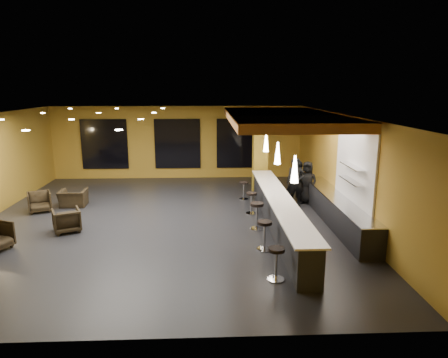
{
  "coord_description": "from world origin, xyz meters",
  "views": [
    {
      "loc": [
        1.42,
        -12.84,
        4.39
      ],
      "look_at": [
        2.0,
        0.5,
        1.3
      ],
      "focal_mm": 32.0,
      "sensor_mm": 36.0,
      "label": 1
    }
  ],
  "objects_px": {
    "staff_b": "(299,182)",
    "armchair_d": "(73,198)",
    "bar_stool_4": "(244,188)",
    "armchair_c": "(40,202)",
    "pendant_2": "(266,142)",
    "staff_a": "(296,182)",
    "pendant_1": "(278,153)",
    "bar_stool_2": "(257,212)",
    "bar_stool_3": "(251,200)",
    "column": "(260,151)",
    "bar_stool_1": "(264,232)",
    "pendant_0": "(295,169)",
    "bar_stool_0": "(276,259)",
    "prep_counter": "(336,211)",
    "staff_c": "(307,182)",
    "bar_counter": "(279,214)",
    "armchair_b": "(67,220)"
  },
  "relations": [
    {
      "from": "staff_b",
      "to": "armchair_d",
      "type": "bearing_deg",
      "value": -167.18
    },
    {
      "from": "bar_stool_4",
      "to": "armchair_c",
      "type": "bearing_deg",
      "value": -170.42
    },
    {
      "from": "pendant_2",
      "to": "staff_a",
      "type": "xyz_separation_m",
      "value": [
        1.06,
        -0.54,
        -1.42
      ]
    },
    {
      "from": "pendant_2",
      "to": "staff_b",
      "type": "xyz_separation_m",
      "value": [
        1.32,
        -0.0,
        -1.54
      ]
    },
    {
      "from": "pendant_1",
      "to": "bar_stool_2",
      "type": "distance_m",
      "value": 1.98
    },
    {
      "from": "armchair_d",
      "to": "bar_stool_3",
      "type": "height_order",
      "value": "bar_stool_3"
    },
    {
      "from": "staff_b",
      "to": "column",
      "type": "bearing_deg",
      "value": 141.01
    },
    {
      "from": "bar_stool_3",
      "to": "pendant_2",
      "type": "bearing_deg",
      "value": 63.99
    },
    {
      "from": "bar_stool_1",
      "to": "pendant_0",
      "type": "bearing_deg",
      "value": -30.23
    },
    {
      "from": "column",
      "to": "bar_stool_4",
      "type": "xyz_separation_m",
      "value": [
        -0.78,
        -1.13,
        -1.28
      ]
    },
    {
      "from": "pendant_0",
      "to": "armchair_d",
      "type": "relative_size",
      "value": 0.73
    },
    {
      "from": "staff_b",
      "to": "bar_stool_0",
      "type": "relative_size",
      "value": 2.02
    },
    {
      "from": "staff_a",
      "to": "bar_stool_4",
      "type": "distance_m",
      "value": 2.15
    },
    {
      "from": "pendant_0",
      "to": "armchair_d",
      "type": "xyz_separation_m",
      "value": [
        -7.26,
        4.81,
        -2.04
      ]
    },
    {
      "from": "column",
      "to": "pendant_2",
      "type": "relative_size",
      "value": 5.0
    },
    {
      "from": "column",
      "to": "prep_counter",
      "type": "bearing_deg",
      "value": -64.0
    },
    {
      "from": "pendant_1",
      "to": "staff_c",
      "type": "relative_size",
      "value": 0.43
    },
    {
      "from": "column",
      "to": "bar_stool_2",
      "type": "height_order",
      "value": "column"
    },
    {
      "from": "staff_a",
      "to": "bar_stool_1",
      "type": "height_order",
      "value": "staff_a"
    },
    {
      "from": "staff_b",
      "to": "staff_a",
      "type": "bearing_deg",
      "value": -103.96
    },
    {
      "from": "pendant_1",
      "to": "armchair_d",
      "type": "height_order",
      "value": "pendant_1"
    },
    {
      "from": "bar_stool_0",
      "to": "bar_stool_2",
      "type": "distance_m",
      "value": 3.39
    },
    {
      "from": "pendant_0",
      "to": "bar_counter",
      "type": "bearing_deg",
      "value": 90.0
    },
    {
      "from": "column",
      "to": "pendant_0",
      "type": "bearing_deg",
      "value": -90.0
    },
    {
      "from": "pendant_1",
      "to": "staff_a",
      "type": "relative_size",
      "value": 0.38
    },
    {
      "from": "staff_c",
      "to": "armchair_c",
      "type": "bearing_deg",
      "value": -152.62
    },
    {
      "from": "armchair_d",
      "to": "bar_stool_0",
      "type": "distance_m",
      "value": 9.05
    },
    {
      "from": "pendant_0",
      "to": "pendant_1",
      "type": "bearing_deg",
      "value": 90.0
    },
    {
      "from": "bar_stool_0",
      "to": "bar_stool_2",
      "type": "height_order",
      "value": "bar_stool_2"
    },
    {
      "from": "bar_stool_2",
      "to": "bar_stool_3",
      "type": "height_order",
      "value": "bar_stool_2"
    },
    {
      "from": "armchair_d",
      "to": "bar_stool_4",
      "type": "xyz_separation_m",
      "value": [
        6.49,
        0.65,
        0.15
      ]
    },
    {
      "from": "bar_stool_3",
      "to": "bar_stool_0",
      "type": "bearing_deg",
      "value": -89.72
    },
    {
      "from": "armchair_b",
      "to": "armchair_c",
      "type": "distance_m",
      "value": 2.68
    },
    {
      "from": "prep_counter",
      "to": "staff_c",
      "type": "height_order",
      "value": "staff_c"
    },
    {
      "from": "armchair_b",
      "to": "armchair_d",
      "type": "relative_size",
      "value": 0.83
    },
    {
      "from": "prep_counter",
      "to": "bar_stool_1",
      "type": "bearing_deg",
      "value": -141.79
    },
    {
      "from": "armchair_b",
      "to": "bar_stool_0",
      "type": "bearing_deg",
      "value": 124.43
    },
    {
      "from": "armchair_b",
      "to": "armchair_d",
      "type": "distance_m",
      "value": 2.8
    },
    {
      "from": "prep_counter",
      "to": "bar_stool_4",
      "type": "relative_size",
      "value": 8.26
    },
    {
      "from": "staff_a",
      "to": "staff_b",
      "type": "relative_size",
      "value": 1.15
    },
    {
      "from": "pendant_1",
      "to": "staff_c",
      "type": "bearing_deg",
      "value": 56.02
    },
    {
      "from": "pendant_1",
      "to": "bar_stool_0",
      "type": "xyz_separation_m",
      "value": [
        -0.65,
        -3.87,
        -1.84
      ]
    },
    {
      "from": "pendant_1",
      "to": "pendant_0",
      "type": "bearing_deg",
      "value": -90.0
    },
    {
      "from": "staff_a",
      "to": "column",
      "type": "bearing_deg",
      "value": 120.68
    },
    {
      "from": "bar_counter",
      "to": "bar_stool_4",
      "type": "relative_size",
      "value": 11.01
    },
    {
      "from": "bar_stool_0",
      "to": "bar_stool_4",
      "type": "xyz_separation_m",
      "value": [
        -0.13,
        6.83,
        -0.04
      ]
    },
    {
      "from": "prep_counter",
      "to": "armchair_d",
      "type": "distance_m",
      "value": 9.55
    },
    {
      "from": "bar_stool_0",
      "to": "armchair_c",
      "type": "bearing_deg",
      "value": 143.8
    },
    {
      "from": "pendant_0",
      "to": "bar_stool_4",
      "type": "height_order",
      "value": "pendant_0"
    },
    {
      "from": "pendant_0",
      "to": "staff_c",
      "type": "xyz_separation_m",
      "value": [
        1.6,
        4.87,
        -1.54
      ]
    }
  ]
}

